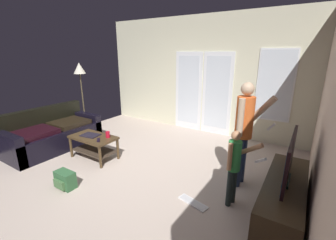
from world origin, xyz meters
name	(u,v)px	position (x,y,z in m)	size (l,w,h in m)	color
ground_plane	(127,173)	(0.00, 0.00, -0.01)	(5.43, 5.54, 0.02)	#C0AD9F
wall_back_with_doors	(200,77)	(0.07, 2.74, 1.39)	(5.43, 0.09, 2.88)	beige
wall_right_plain	(335,116)	(2.68, 0.00, 1.43)	(0.06, 5.54, 2.85)	beige
leather_couch	(52,135)	(-2.08, -0.04, 0.29)	(0.90, 1.86, 0.84)	black
coffee_table	(94,142)	(-0.92, 0.10, 0.32)	(0.90, 0.50, 0.45)	#45331E
tv_stand	(284,195)	(2.37, 0.41, 0.20)	(0.48, 1.69, 0.40)	#362918
flat_screen_tv	(290,159)	(2.37, 0.42, 0.72)	(0.08, 1.07, 0.61)	black
person_adult	(245,126)	(1.72, 0.71, 0.95)	(0.53, 0.43, 1.59)	navy
person_child	(235,162)	(1.77, 0.15, 0.63)	(0.46, 0.28, 1.05)	#202B2A
floor_lamp	(80,74)	(-2.39, 1.05, 1.48)	(0.29, 0.29, 1.75)	#303532
backpack	(65,180)	(-0.49, -0.83, 0.13)	(0.33, 0.21, 0.26)	#315F38
loose_keyboard	(193,202)	(1.33, -0.12, 0.01)	(0.46, 0.22, 0.02)	white
laptop_closed	(90,135)	(-1.00, 0.10, 0.46)	(0.33, 0.24, 0.02)	#231F2B
cup_near_edge	(108,135)	(-0.64, 0.22, 0.50)	(0.08, 0.08, 0.11)	red
tv_remote_black	(98,140)	(-0.67, 0.01, 0.46)	(0.17, 0.05, 0.02)	black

